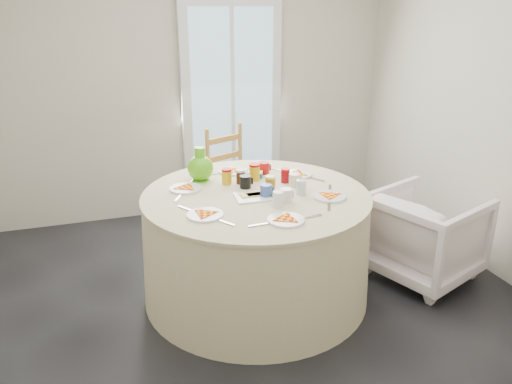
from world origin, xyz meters
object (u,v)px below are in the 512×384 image
object	(u,v)px
table	(256,247)
green_pitcher	(201,170)
wooden_chair	(237,183)
armchair	(425,230)

from	to	relation	value
table	green_pitcher	size ratio (longest dim) A/B	6.59
wooden_chair	green_pitcher	world-z (taller)	green_pitcher
table	wooden_chair	xyz separation A→B (m)	(0.17, 1.10, 0.09)
armchair	wooden_chair	bearing A→B (deg)	21.19
wooden_chair	green_pitcher	size ratio (longest dim) A/B	3.98
table	wooden_chair	world-z (taller)	wooden_chair
armchair	table	bearing A→B (deg)	61.83
green_pitcher	wooden_chair	bearing A→B (deg)	55.30
table	green_pitcher	distance (m)	0.70
table	armchair	world-z (taller)	table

